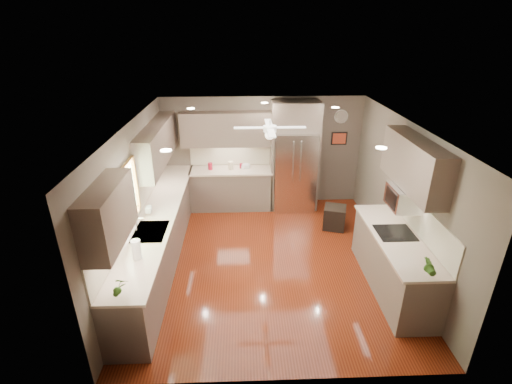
{
  "coord_description": "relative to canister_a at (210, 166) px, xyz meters",
  "views": [
    {
      "loc": [
        -0.45,
        -5.62,
        3.91
      ],
      "look_at": [
        -0.22,
        0.6,
        1.09
      ],
      "focal_mm": 26.0,
      "sensor_mm": 36.0,
      "label": 1
    }
  ],
  "objects": [
    {
      "name": "potted_plant_right",
      "position": [
        3.1,
        -3.99,
        0.07
      ],
      "size": [
        0.16,
        0.13,
        0.29
      ],
      "primitive_type": "imported",
      "rotation": [
        0.0,
        0.0,
        -0.02
      ],
      "color": "#32631C",
      "rests_on": "right_run"
    },
    {
      "name": "back_run",
      "position": [
        0.46,
        0.01,
        -0.54
      ],
      "size": [
        1.85,
        0.65,
        1.45
      ],
      "color": "brown",
      "rests_on": "ground"
    },
    {
      "name": "window",
      "position": [
        -1.04,
        -2.7,
        0.53
      ],
      "size": [
        0.05,
        1.12,
        0.92
      ],
      "color": "#BFF2B2",
      "rests_on": "wall_left"
    },
    {
      "name": "ceiling",
      "position": [
        1.18,
        -2.2,
        1.48
      ],
      "size": [
        5.0,
        5.0,
        0.0
      ],
      "primitive_type": "plane",
      "rotation": [
        3.14,
        0.0,
        0.0
      ],
      "color": "white",
      "rests_on": "ground"
    },
    {
      "name": "bowl",
      "position": [
        0.8,
        0.02,
        -0.05
      ],
      "size": [
        0.25,
        0.25,
        0.05
      ],
      "primitive_type": "imported",
      "rotation": [
        0.0,
        0.0,
        0.21
      ],
      "color": "beige",
      "rests_on": "back_run"
    },
    {
      "name": "wall_right",
      "position": [
        3.43,
        -2.2,
        0.23
      ],
      "size": [
        0.0,
        5.0,
        5.0
      ],
      "primitive_type": "plane",
      "rotation": [
        1.57,
        0.0,
        -1.57
      ],
      "color": "brown",
      "rests_on": "ground"
    },
    {
      "name": "paper_towel",
      "position": [
        -0.76,
        -3.44,
        0.06
      ],
      "size": [
        0.13,
        0.13,
        0.32
      ],
      "color": "white",
      "rests_on": "left_run"
    },
    {
      "name": "ceiling_fan",
      "position": [
        1.18,
        -1.9,
        1.31
      ],
      "size": [
        1.18,
        1.18,
        0.32
      ],
      "color": "white",
      "rests_on": "ceiling"
    },
    {
      "name": "canister_a",
      "position": [
        0.0,
        0.0,
        0.0
      ],
      "size": [
        0.12,
        0.12,
        0.16
      ],
      "primitive_type": "cylinder",
      "rotation": [
        0.0,
        0.0,
        0.3
      ],
      "color": "maroon",
      "rests_on": "back_run"
    },
    {
      "name": "framed_print",
      "position": [
        2.93,
        0.28,
        0.53
      ],
      "size": [
        0.36,
        0.03,
        0.3
      ],
      "color": "black",
      "rests_on": "wall_back"
    },
    {
      "name": "soap_bottle",
      "position": [
        -0.88,
        -2.11,
        0.02
      ],
      "size": [
        0.1,
        0.1,
        0.21
      ],
      "primitive_type": "imported",
      "rotation": [
        0.0,
        0.0,
        0.04
      ],
      "color": "white",
      "rests_on": "left_run"
    },
    {
      "name": "microwave",
      "position": [
        3.21,
        -2.75,
        0.46
      ],
      "size": [
        0.43,
        0.55,
        0.34
      ],
      "color": "silver",
      "rests_on": "wall_right"
    },
    {
      "name": "canister_d",
      "position": [
        0.69,
        0.06,
        -0.02
      ],
      "size": [
        0.09,
        0.09,
        0.11
      ],
      "primitive_type": "cylinder",
      "rotation": [
        0.0,
        0.0,
        -0.19
      ],
      "color": "maroon",
      "rests_on": "back_run"
    },
    {
      "name": "canister_c",
      "position": [
        0.46,
        0.01,
        0.01
      ],
      "size": [
        0.14,
        0.14,
        0.18
      ],
      "primitive_type": "cylinder",
      "rotation": [
        0.0,
        0.0,
        0.38
      ],
      "color": "beige",
      "rests_on": "back_run"
    },
    {
      "name": "uppers",
      "position": [
        0.44,
        -1.49,
        0.85
      ],
      "size": [
        4.5,
        4.7,
        0.95
      ],
      "color": "brown",
      "rests_on": "wall_left"
    },
    {
      "name": "potted_plant_left",
      "position": [
        -0.75,
        -4.24,
        0.08
      ],
      "size": [
        0.16,
        0.11,
        0.31
      ],
      "primitive_type": "imported",
      "rotation": [
        0.0,
        0.0,
        -0.0
      ],
      "color": "#32631C",
      "rests_on": "left_run"
    },
    {
      "name": "sink",
      "position": [
        -0.75,
        -2.7,
        -0.11
      ],
      "size": [
        0.5,
        0.7,
        0.32
      ],
      "color": "silver",
      "rests_on": "left_run"
    },
    {
      "name": "recessed_lights",
      "position": [
        1.14,
        -1.8,
        1.47
      ],
      "size": [
        2.84,
        3.14,
        0.01
      ],
      "color": "white",
      "rests_on": "ceiling"
    },
    {
      "name": "wall_front",
      "position": [
        1.18,
        -4.7,
        0.23
      ],
      "size": [
        4.5,
        0.0,
        4.5
      ],
      "primitive_type": "plane",
      "rotation": [
        -1.57,
        0.0,
        0.0
      ],
      "color": "brown",
      "rests_on": "ground"
    },
    {
      "name": "refrigerator",
      "position": [
        1.88,
        -0.04,
        0.17
      ],
      "size": [
        1.06,
        0.75,
        2.45
      ],
      "color": "silver",
      "rests_on": "ground"
    },
    {
      "name": "floor",
      "position": [
        1.18,
        -2.2,
        -1.02
      ],
      "size": [
        5.0,
        5.0,
        0.0
      ],
      "primitive_type": "plane",
      "color": "#491709",
      "rests_on": "ground"
    },
    {
      "name": "right_run",
      "position": [
        3.11,
        -3.0,
        -0.54
      ],
      "size": [
        0.7,
        2.2,
        1.45
      ],
      "color": "brown",
      "rests_on": "ground"
    },
    {
      "name": "stool",
      "position": [
        2.63,
        -1.05,
        -0.78
      ],
      "size": [
        0.54,
        0.54,
        0.5
      ],
      "color": "black",
      "rests_on": "ground"
    },
    {
      "name": "wall_left",
      "position": [
        -1.07,
        -2.2,
        0.23
      ],
      "size": [
        0.0,
        5.0,
        5.0
      ],
      "primitive_type": "plane",
      "rotation": [
        1.57,
        0.0,
        1.57
      ],
      "color": "brown",
      "rests_on": "ground"
    },
    {
      "name": "wall_back",
      "position": [
        1.18,
        0.3,
        0.23
      ],
      "size": [
        4.5,
        0.0,
        4.5
      ],
      "primitive_type": "plane",
      "rotation": [
        1.57,
        0.0,
        0.0
      ],
      "color": "brown",
      "rests_on": "ground"
    },
    {
      "name": "wall_clock",
      "position": [
        2.93,
        0.28,
        1.03
      ],
      "size": [
        0.3,
        0.03,
        0.3
      ],
      "color": "white",
      "rests_on": "wall_back"
    },
    {
      "name": "left_run",
      "position": [
        -0.77,
        -2.05,
        -0.54
      ],
      "size": [
        0.65,
        4.7,
        1.45
      ],
      "color": "brown",
      "rests_on": "ground"
    }
  ]
}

